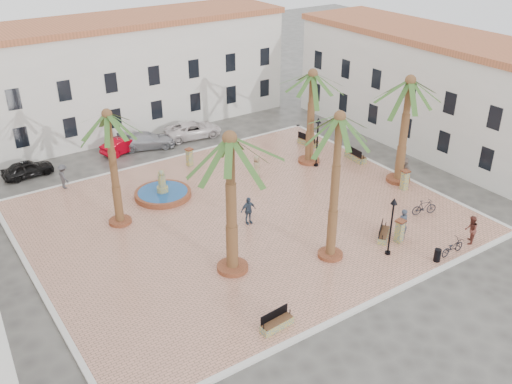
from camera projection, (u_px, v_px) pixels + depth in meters
ground at (243, 218)px, 36.76m from camera, size 120.00×120.00×0.00m
plaza at (243, 217)px, 36.72m from camera, size 26.00×22.00×0.15m
kerb_n at (167, 159)px, 44.81m from camera, size 26.30×0.30×0.16m
kerb_s at (362, 307)px, 28.63m from camera, size 26.30×0.30×0.16m
kerb_e at (387, 169)px, 43.18m from camera, size 0.30×22.30×0.16m
kerb_w at (38, 285)px, 30.26m from camera, size 0.30×22.30×0.16m
building_north at (117, 75)px, 49.28m from camera, size 30.40×7.40×9.50m
building_east at (436, 90)px, 46.09m from camera, size 7.40×26.40×9.00m
fountain at (163, 193)px, 38.98m from camera, size 3.85×3.85×1.99m
palm_nw at (108, 127)px, 32.99m from camera, size 4.61×4.61×7.53m
palm_sw at (230, 155)px, 28.29m from camera, size 5.65×5.65×8.16m
palm_s at (339, 132)px, 29.13m from camera, size 4.67×4.67×8.73m
palm_e at (409, 93)px, 38.23m from camera, size 5.55×5.55×7.83m
palm_ne at (312, 85)px, 41.40m from camera, size 5.44×5.44×7.34m
bench_s at (277, 323)px, 27.04m from camera, size 1.78×0.68×0.92m
bench_se at (383, 234)px, 34.20m from camera, size 1.66×1.44×0.89m
bench_e at (355, 156)px, 44.39m from camera, size 0.74×2.04×1.06m
bench_ne at (308, 142)px, 47.10m from camera, size 0.90×1.98×1.01m
lamppost_s at (392, 217)px, 31.67m from camera, size 0.39×0.39×3.63m
lamppost_e at (318, 134)px, 42.34m from camera, size 0.42×0.42×3.88m
bollard_se at (400, 231)px, 33.62m from camera, size 0.61×0.61×1.46m
bollard_n at (189, 157)px, 43.24m from camera, size 0.60×0.60×1.40m
bollard_e at (405, 180)px, 39.68m from camera, size 0.57×0.57×1.46m
litter_bin at (437, 255)px, 31.98m from camera, size 0.39×0.39×0.76m
cyclist_a at (402, 224)px, 33.90m from camera, size 0.81×0.64×1.95m
bicycle_a at (452, 247)px, 32.57m from camera, size 1.79×0.65×0.93m
cyclist_b at (471, 230)px, 33.43m from camera, size 1.09×1.04×1.78m
bicycle_b at (424, 207)px, 36.67m from camera, size 1.77×1.01×1.03m
pedestrian_fountain_a at (256, 166)px, 41.45m from camera, size 0.98×0.88×1.68m
pedestrian_fountain_b at (248, 210)px, 35.47m from camera, size 1.08×0.47×1.82m
pedestrian_north at (63, 176)px, 39.82m from camera, size 0.81×1.24×1.80m
pedestrian_east at (404, 169)px, 40.89m from camera, size 0.80×1.76×1.83m
car_black at (28, 169)px, 41.97m from camera, size 3.76×1.74×1.25m
car_red at (124, 145)px, 46.01m from camera, size 4.04×2.26×1.26m
car_silver at (146, 140)px, 46.74m from camera, size 4.96×3.22×1.34m
car_white at (193, 130)px, 48.84m from camera, size 5.14×2.87×1.36m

